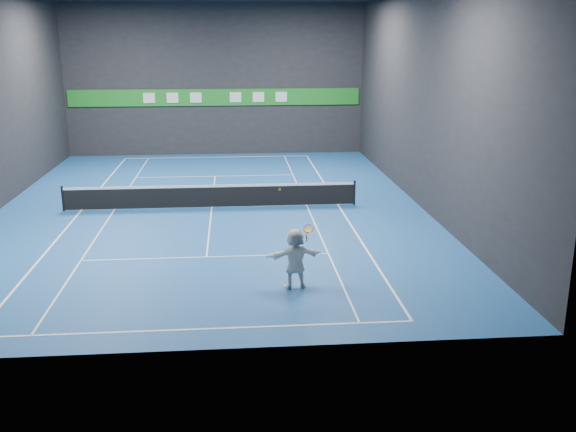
{
  "coord_description": "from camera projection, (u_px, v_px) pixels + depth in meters",
  "views": [
    {
      "loc": [
        0.96,
        -26.8,
        7.14
      ],
      "look_at": [
        2.69,
        -6.9,
        1.5
      ],
      "focal_mm": 40.0,
      "sensor_mm": 36.0,
      "label": 1
    }
  ],
  "objects": [
    {
      "name": "service_line_far",
      "position": [
        215.0,
        176.0,
        33.69
      ],
      "size": [
        8.23,
        0.06,
        0.01
      ],
      "primitive_type": "cube",
      "color": "white",
      "rests_on": "ground"
    },
    {
      "name": "baseline_far",
      "position": [
        217.0,
        157.0,
        38.95
      ],
      "size": [
        10.98,
        0.08,
        0.01
      ],
      "primitive_type": "cube",
      "color": "white",
      "rests_on": "ground"
    },
    {
      "name": "sponsor_banner",
      "position": [
        216.0,
        97.0,
        39.0
      ],
      "size": [
        17.64,
        0.11,
        1.0
      ],
      "color": "#1B8022",
      "rests_on": "wall_back"
    },
    {
      "name": "wall_right",
      "position": [
        422.0,
        100.0,
        27.08
      ],
      "size": [
        0.1,
        26.0,
        9.0
      ],
      "primitive_type": "cube",
      "color": "black",
      "rests_on": "ground"
    },
    {
      "name": "sideline_singles_left",
      "position": [
        114.0,
        210.0,
        27.21
      ],
      "size": [
        0.06,
        23.78,
        0.01
      ],
      "primitive_type": "cube",
      "color": "white",
      "rests_on": "ground"
    },
    {
      "name": "wall_back",
      "position": [
        215.0,
        81.0,
        38.79
      ],
      "size": [
        18.0,
        0.1,
        9.0
      ],
      "primitive_type": "cube",
      "color": "black",
      "rests_on": "ground"
    },
    {
      "name": "sideline_doubles_right",
      "position": [
        338.0,
        205.0,
        28.01
      ],
      "size": [
        0.08,
        23.78,
        0.01
      ],
      "primitive_type": "cube",
      "color": "white",
      "rests_on": "ground"
    },
    {
      "name": "tennis_net",
      "position": [
        211.0,
        195.0,
        27.4
      ],
      "size": [
        12.5,
        0.1,
        1.07
      ],
      "color": "black",
      "rests_on": "ground"
    },
    {
      "name": "tennis_racket",
      "position": [
        308.0,
        230.0,
        18.47
      ],
      "size": [
        0.42,
        0.36,
        0.57
      ],
      "color": "red",
      "rests_on": "player"
    },
    {
      "name": "service_line_near",
      "position": [
        207.0,
        257.0,
        21.41
      ],
      "size": [
        8.23,
        0.06,
        0.01
      ],
      "primitive_type": "cube",
      "color": "white",
      "rests_on": "ground"
    },
    {
      "name": "player",
      "position": [
        295.0,
        258.0,
        18.61
      ],
      "size": [
        1.73,
        0.81,
        1.8
      ],
      "primitive_type": "imported",
      "rotation": [
        0.0,
        0.0,
        3.31
      ],
      "color": "white",
      "rests_on": "ground"
    },
    {
      "name": "tennis_ball",
      "position": [
        280.0,
        189.0,
        18.01
      ],
      "size": [
        0.07,
        0.07,
        0.07
      ],
      "primitive_type": "sphere",
      "color": "#B4E426",
      "rests_on": "player"
    },
    {
      "name": "center_service_line",
      "position": [
        212.0,
        208.0,
        27.55
      ],
      "size": [
        0.06,
        12.8,
        0.01
      ],
      "primitive_type": "cube",
      "color": "white",
      "rests_on": "ground"
    },
    {
      "name": "wall_front",
      "position": [
        189.0,
        162.0,
        13.86
      ],
      "size": [
        18.0,
        0.1,
        9.0
      ],
      "primitive_type": "cube",
      "color": "black",
      "rests_on": "ground"
    },
    {
      "name": "ground",
      "position": [
        212.0,
        208.0,
        27.55
      ],
      "size": [
        26.0,
        26.0,
        0.0
      ],
      "primitive_type": "plane",
      "color": "#1A4D8F",
      "rests_on": "ground"
    },
    {
      "name": "sideline_singles_right",
      "position": [
        307.0,
        205.0,
        27.89
      ],
      "size": [
        0.06,
        23.78,
        0.01
      ],
      "primitive_type": "cube",
      "color": "white",
      "rests_on": "ground"
    },
    {
      "name": "baseline_near",
      "position": [
        199.0,
        329.0,
        16.15
      ],
      "size": [
        10.98,
        0.08,
        0.01
      ],
      "primitive_type": "cube",
      "color": "white",
      "rests_on": "ground"
    },
    {
      "name": "sideline_doubles_left",
      "position": [
        81.0,
        210.0,
        27.09
      ],
      "size": [
        0.08,
        23.78,
        0.01
      ],
      "primitive_type": "cube",
      "color": "white",
      "rests_on": "ground"
    }
  ]
}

